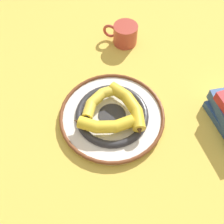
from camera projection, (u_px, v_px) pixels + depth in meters
ground_plane at (111, 116)px, 0.86m from camera, size 2.80×2.80×0.00m
decorative_bowl at (112, 115)px, 0.85m from camera, size 0.34×0.34×0.03m
banana_a at (105, 125)px, 0.79m from camera, size 0.19×0.07×0.04m
banana_b at (130, 106)px, 0.82m from camera, size 0.13×0.19×0.04m
banana_c at (99, 99)px, 0.84m from camera, size 0.12×0.14×0.03m
coffee_mug at (125, 34)px, 1.01m from camera, size 0.14×0.09×0.08m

